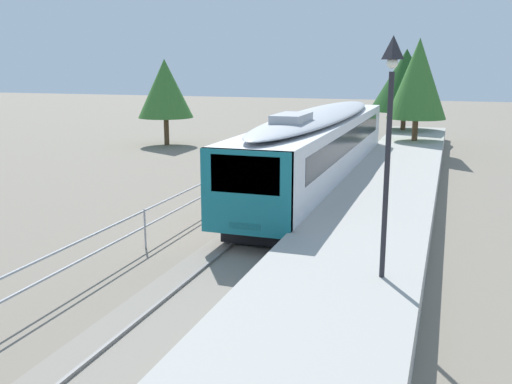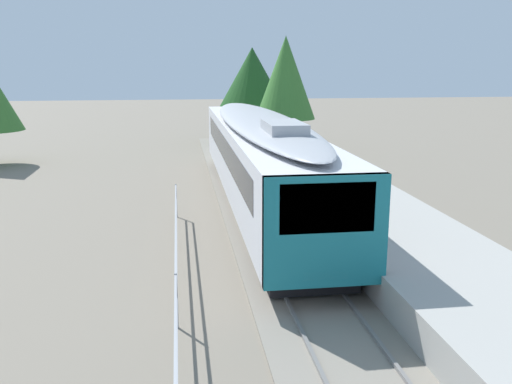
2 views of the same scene
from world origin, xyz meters
The scene contains 6 objects.
ground_plane centered at (-3.00, 22.00, 0.00)m, with size 160.00×160.00×0.00m, color slate.
track_rails centered at (0.00, 22.00, 0.03)m, with size 3.20×60.00×0.14m.
commuter_train centered at (0.00, 31.14, 2.15)m, with size 2.82×20.29×3.74m.
station_platform centered at (3.25, 22.00, 0.45)m, with size 3.90×60.00×0.90m, color #A8A59E.
tree_behind_carpark centered at (2.20, 49.66, 4.52)m, with size 5.09×5.09×6.76m.
tree_behind_station_far centered at (3.42, 43.52, 4.76)m, with size 3.68×3.68×7.26m.
Camera 2 is at (-3.15, 9.90, 5.55)m, focal length 38.74 mm.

